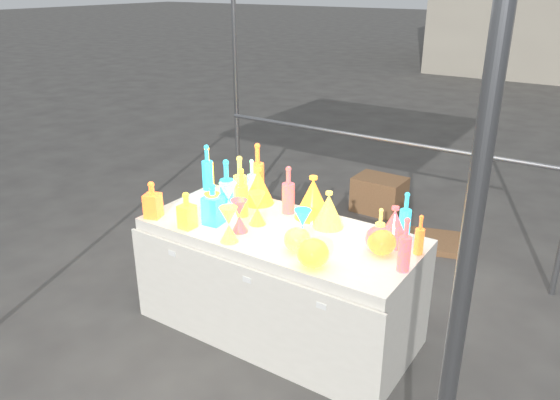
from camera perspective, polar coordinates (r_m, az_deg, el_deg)
The scene contains 33 objects.
ground at distance 3.88m, azimuth 0.00°, elevation -13.10°, with size 80.00×80.00×0.00m, color #5D5A56.
display_table at distance 3.67m, azimuth -0.08°, elevation -8.40°, with size 1.84×0.83×0.75m.
cardboard_box_closed at distance 5.69m, azimuth 10.32°, elevation 0.57°, with size 0.50×0.36×0.36m, color #8A603E.
cardboard_box_flat at distance 5.14m, azimuth 15.49°, elevation -4.20°, with size 0.65×0.46×0.06m, color #8A603E.
bottle_0 at distance 4.14m, azimuth -7.56°, elevation 3.36°, with size 0.09×0.09×0.34m, color red, non-canonical shape.
bottle_1 at distance 4.13m, azimuth -7.60°, elevation 3.42°, with size 0.08×0.08×0.35m, color #1E8518, non-canonical shape.
bottle_2 at distance 3.91m, azimuth -2.34°, elevation 3.03°, with size 0.09×0.09×0.42m, color #FFAB1A, non-canonical shape.
bottle_3 at distance 3.68m, azimuth 0.88°, elevation 1.07°, with size 0.09×0.09×0.34m, color #241BA0, non-canonical shape.
bottle_4 at distance 3.73m, azimuth -4.20°, elevation 1.77°, with size 0.09×0.09×0.39m, color #116F6F, non-canonical shape.
bottle_5 at distance 3.87m, azimuth -2.95°, elevation 2.02°, with size 0.07×0.07×0.32m, color #CE298F, non-canonical shape.
bottle_6 at distance 3.64m, azimuth -4.04°, elevation 0.82°, with size 0.09×0.09×0.34m, color red, non-canonical shape.
bottle_7 at distance 3.67m, azimuth -5.58°, elevation 1.37°, with size 0.09×0.09×0.39m, color #1E8518, non-canonical shape.
decanter_0 at distance 3.52m, azimuth -9.72°, elevation -1.06°, with size 0.09×0.09×0.24m, color red, non-canonical shape.
decanter_1 at distance 3.72m, azimuth -13.19°, elevation 0.06°, with size 0.10×0.10×0.25m, color #FFAB1A, non-canonical shape.
decanter_2 at distance 3.55m, azimuth -7.02°, elevation -0.41°, with size 0.12×0.12×0.28m, color #1E8518, non-canonical shape.
hourglass_0 at distance 3.58m, azimuth -7.06°, elevation -0.84°, with size 0.10×0.10×0.20m, color #FFAB1A, non-canonical shape.
hourglass_1 at distance 3.43m, azimuth -4.27°, elevation -1.65°, with size 0.11×0.11×0.22m, color #241BA0, non-canonical shape.
hourglass_2 at distance 3.31m, azimuth -5.38°, elevation -2.56°, with size 0.11×0.11×0.23m, color #116F6F, non-canonical shape.
hourglass_3 at distance 3.65m, azimuth -5.41°, elevation 0.01°, with size 0.12×0.12×0.24m, color #CE298F, non-canonical shape.
hourglass_4 at distance 3.53m, azimuth -2.40°, elevation -0.87°, with size 0.11×0.11×0.22m, color red, non-canonical shape.
hourglass_5 at distance 3.30m, azimuth 2.36°, elevation -2.71°, with size 0.10×0.10×0.21m, color #1E8518, non-canonical shape.
globe_0 at distance 3.04m, azimuth 3.46°, elevation -5.69°, with size 0.18×0.18×0.15m, color red, non-canonical shape.
globe_1 at distance 3.21m, azimuth 1.80°, elevation -4.28°, with size 0.16×0.16×0.13m, color #116F6F, non-canonical shape.
globe_2 at distance 3.22m, azimuth 10.57°, elevation -4.48°, with size 0.17×0.17×0.13m, color #FFAB1A, non-canonical shape.
globe_3 at distance 3.25m, azimuth 10.36°, elevation -4.16°, with size 0.17×0.17×0.14m, color #241BA0, non-canonical shape.
lampshade_0 at distance 3.86m, azimuth -2.28°, elevation 1.52°, with size 0.22×0.22×0.26m, color #C4DC2E, non-canonical shape.
lampshade_1 at distance 3.63m, azimuth 3.47°, elevation 0.34°, with size 0.25×0.25×0.29m, color #C4DC2E, non-canonical shape.
lampshade_2 at distance 3.34m, azimuth 11.83°, elevation -2.59°, with size 0.20×0.20×0.24m, color #241BA0, non-canonical shape.
lampshade_3 at distance 3.50m, azimuth 5.09°, elevation -0.96°, with size 0.20×0.20×0.24m, color #116F6F, non-canonical shape.
bottle_8 at distance 3.38m, azimuth 12.96°, elevation -1.70°, with size 0.07×0.07×0.32m, color #1E8518, non-canonical shape.
bottle_9 at distance 3.25m, azimuth 14.40°, elevation -3.52°, with size 0.05×0.05×0.25m, color #FFAB1A, non-canonical shape.
bottle_10 at distance 3.03m, azimuth 12.94°, elevation -4.54°, with size 0.07×0.07×0.32m, color #241BA0, non-canonical shape.
bottle_11 at distance 3.25m, azimuth 10.40°, elevation -2.99°, with size 0.06×0.06×0.26m, color #116F6F, non-canonical shape.
Camera 1 is at (1.75, -2.64, 2.24)m, focal length 35.00 mm.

